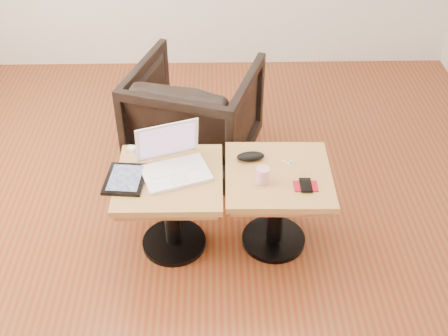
{
  "coord_description": "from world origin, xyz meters",
  "views": [
    {
      "loc": [
        0.15,
        -2.4,
        2.44
      ],
      "look_at": [
        0.2,
        -0.04,
        0.57
      ],
      "focal_mm": 45.0,
      "sensor_mm": 36.0,
      "label": 1
    }
  ],
  "objects_px": {
    "side_table_left": "(171,194)",
    "armchair": "(195,114)",
    "side_table_right": "(277,191)",
    "striped_cup": "(263,175)",
    "laptop": "(173,162)"
  },
  "relations": [
    {
      "from": "laptop",
      "to": "armchair",
      "type": "bearing_deg",
      "value": 63.83
    },
    {
      "from": "side_table_left",
      "to": "armchair",
      "type": "height_order",
      "value": "armchair"
    },
    {
      "from": "side_table_left",
      "to": "armchair",
      "type": "distance_m",
      "value": 0.87
    },
    {
      "from": "side_table_right",
      "to": "armchair",
      "type": "relative_size",
      "value": 0.74
    },
    {
      "from": "side_table_left",
      "to": "laptop",
      "type": "distance_m",
      "value": 0.19
    },
    {
      "from": "side_table_right",
      "to": "laptop",
      "type": "distance_m",
      "value": 0.6
    },
    {
      "from": "side_table_left",
      "to": "striped_cup",
      "type": "relative_size",
      "value": 6.42
    },
    {
      "from": "side_table_left",
      "to": "side_table_right",
      "type": "distance_m",
      "value": 0.59
    },
    {
      "from": "side_table_right",
      "to": "striped_cup",
      "type": "relative_size",
      "value": 6.49
    },
    {
      "from": "armchair",
      "to": "side_table_right",
      "type": "bearing_deg",
      "value": 137.73
    },
    {
      "from": "side_table_right",
      "to": "striped_cup",
      "type": "height_order",
      "value": "striped_cup"
    },
    {
      "from": "laptop",
      "to": "striped_cup",
      "type": "bearing_deg",
      "value": -32.73
    },
    {
      "from": "side_table_left",
      "to": "striped_cup",
      "type": "bearing_deg",
      "value": -6.4
    },
    {
      "from": "side_table_right",
      "to": "laptop",
      "type": "bearing_deg",
      "value": 177.08
    },
    {
      "from": "armchair",
      "to": "striped_cup",
      "type": "bearing_deg",
      "value": 130.95
    }
  ]
}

